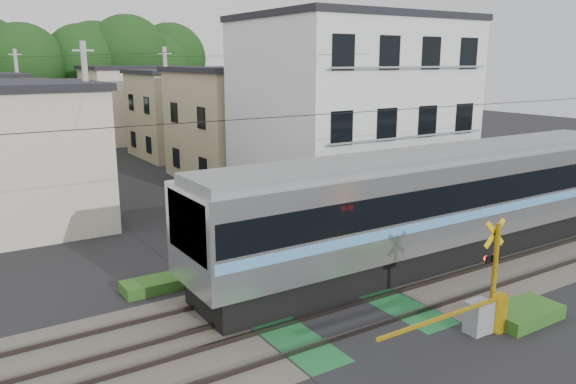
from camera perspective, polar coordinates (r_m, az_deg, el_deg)
ground at (r=17.22m, az=3.72°, el=-11.47°), size 120.00×120.00×0.00m
track_bed at (r=17.20m, az=3.73°, el=-11.36°), size 120.00×120.00×0.14m
crossing_signal_near at (r=16.23m, az=19.22°, el=-11.09°), size 4.74×0.65×3.09m
crossing_signal_far at (r=18.72m, az=-9.46°, el=-7.20°), size 4.74×0.65×3.09m
apartment_block at (r=28.47m, az=6.40°, el=8.06°), size 10.20×8.36×9.30m
houses_row at (r=39.85m, az=-18.65°, el=6.88°), size 22.07×31.35×6.80m
tree_hill at (r=61.92m, az=-23.75°, el=11.25°), size 40.00×13.53×11.77m
catenary at (r=20.14m, az=17.75°, el=2.62°), size 60.00×5.04×7.00m
utility_poles at (r=36.65m, az=-19.60°, el=7.63°), size 7.90×42.00×8.00m
pedestrian at (r=45.59m, az=-19.42°, el=4.59°), size 0.75×0.57×1.83m
weed_patches at (r=18.10m, az=8.46°, el=-9.69°), size 10.25×8.80×0.40m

